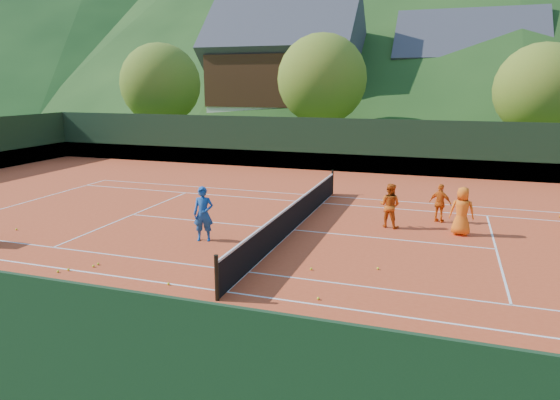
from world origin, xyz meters
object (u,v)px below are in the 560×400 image
(student_a, at_px, (390,205))
(coach, at_px, (203,214))
(student_b, at_px, (440,203))
(tennis_net, at_px, (293,216))
(student_c, at_px, (462,211))
(chalet_left, at_px, (285,75))
(chalet_mid, at_px, (466,82))

(student_a, bearing_deg, coach, 47.75)
(coach, distance_m, student_b, 8.44)
(coach, xyz_separation_m, student_a, (5.39, 3.42, -0.10))
(coach, relative_size, tennis_net, 0.14)
(student_c, bearing_deg, coach, 22.65)
(student_b, height_order, student_c, student_c)
(student_a, bearing_deg, chalet_left, -50.17)
(coach, distance_m, tennis_net, 3.12)
(chalet_left, relative_size, chalet_mid, 1.09)
(coach, relative_size, student_c, 1.08)
(tennis_net, height_order, chalet_mid, chalet_mid)
(student_a, distance_m, student_b, 2.06)
(coach, height_order, chalet_left, chalet_left)
(student_a, relative_size, student_c, 0.96)
(coach, bearing_deg, student_c, 7.24)
(student_b, bearing_deg, student_a, 57.76)
(student_c, relative_size, chalet_left, 0.12)
(tennis_net, relative_size, chalet_left, 0.87)
(student_c, xyz_separation_m, tennis_net, (-5.39, -1.22, -0.30))
(student_c, relative_size, chalet_mid, 0.13)
(chalet_mid, bearing_deg, coach, -103.05)
(student_c, bearing_deg, chalet_mid, -91.16)
(student_a, bearing_deg, student_c, -169.16)
(coach, height_order, student_b, coach)
(chalet_left, xyz_separation_m, chalet_mid, (16.00, 4.00, -0.66))
(chalet_mid, bearing_deg, student_b, -92.39)
(student_a, bearing_deg, student_b, -128.08)
(student_a, height_order, tennis_net, student_a)
(student_c, height_order, chalet_mid, chalet_mid)
(student_c, xyz_separation_m, chalet_left, (-15.39, 28.78, 4.82))
(coach, xyz_separation_m, chalet_left, (-7.65, 32.02, 4.75))
(student_a, relative_size, tennis_net, 0.13)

